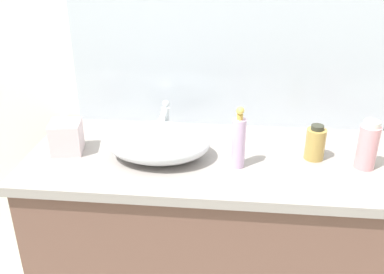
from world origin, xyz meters
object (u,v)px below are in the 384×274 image
Objects in this scene: sink_basin at (158,142)px; lotion_bottle at (368,146)px; soap_dispenser at (239,141)px; tissue_box at (66,135)px; perfume_bottle at (315,143)px.

sink_basin is 0.73m from lotion_bottle.
soap_dispenser is 0.64m from tissue_box.
lotion_bottle is 0.17m from perfume_bottle.
soap_dispenser reaches higher than lotion_bottle.
soap_dispenser is 1.41× the size of tissue_box.
lotion_bottle is (0.44, 0.04, -0.01)m from soap_dispenser.
lotion_bottle is at bearing -16.76° from perfume_bottle.
tissue_box is (-0.91, -0.04, 0.01)m from perfume_bottle.
tissue_box is (-0.64, 0.05, -0.03)m from soap_dispenser.
soap_dispenser is at bearing -7.45° from sink_basin.
tissue_box is (-0.35, 0.01, 0.01)m from sink_basin.
perfume_bottle reaches higher than sink_basin.
soap_dispenser is at bearing -162.44° from perfume_bottle.
soap_dispenser is 1.28× the size of lotion_bottle.
sink_basin is at bearing -2.23° from tissue_box.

